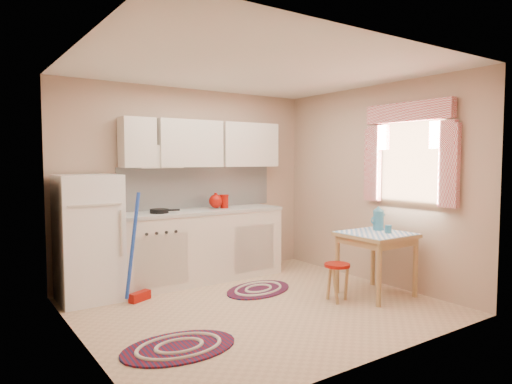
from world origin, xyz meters
The scene contains 14 objects.
room_shell centered at (0.16, 0.24, 1.60)m, with size 3.64×3.60×2.52m.
fridge centered at (-1.42, 1.25, 0.70)m, with size 0.65×0.60×1.40m, color white.
broom centered at (-0.98, 0.90, 0.60)m, with size 0.28×0.12×1.20m, color #1B3FAB, non-canonical shape.
base_cabinets centered at (-0.04, 1.30, 0.44)m, with size 2.25×0.60×0.88m, color silver.
countertop centered at (-0.04, 1.30, 0.90)m, with size 2.27×0.62×0.04m, color #B2B1A9.
frying_pan centered at (-0.59, 1.25, 0.94)m, with size 0.22×0.22×0.05m, color black.
red_kettle centered at (0.22, 1.30, 1.02)m, with size 0.20×0.18×0.20m, color #990D05, non-canonical shape.
red_canister centered at (0.35, 1.30, 1.00)m, with size 0.11×0.11×0.16m, color #990D05.
table centered at (1.35, -0.43, 0.36)m, with size 0.72×0.72×0.72m, color tan.
stool centered at (0.81, -0.35, 0.21)m, with size 0.28×0.28×0.42m, color #990D05.
coffee_pot centered at (1.52, -0.31, 0.88)m, with size 0.16×0.13×0.31m, color teal, non-canonical shape.
mug centered at (1.43, -0.53, 0.77)m, with size 0.08×0.08×0.10m, color teal.
rug_center centered at (0.34, 0.49, 0.01)m, with size 0.92×0.61×0.02m, color maroon, non-canonical shape.
rug_left centered at (-1.17, -0.52, 0.01)m, with size 0.98×0.65×0.02m, color maroon, non-canonical shape.
Camera 1 is at (-2.74, -3.91, 1.56)m, focal length 32.00 mm.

